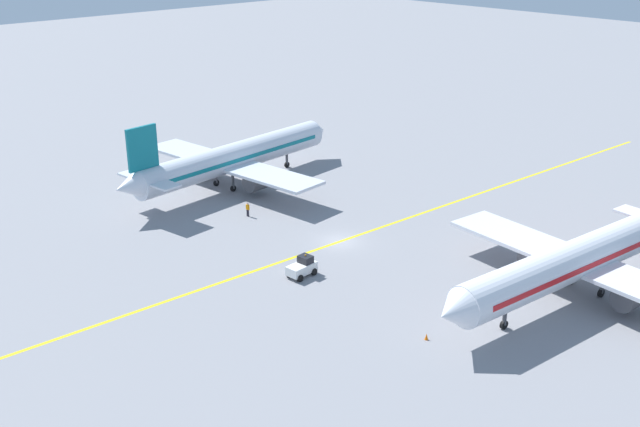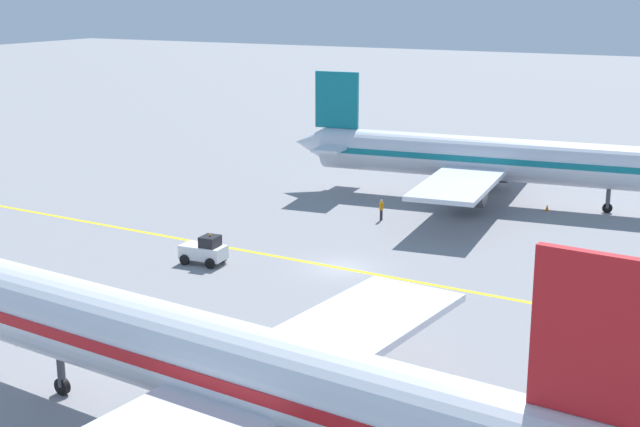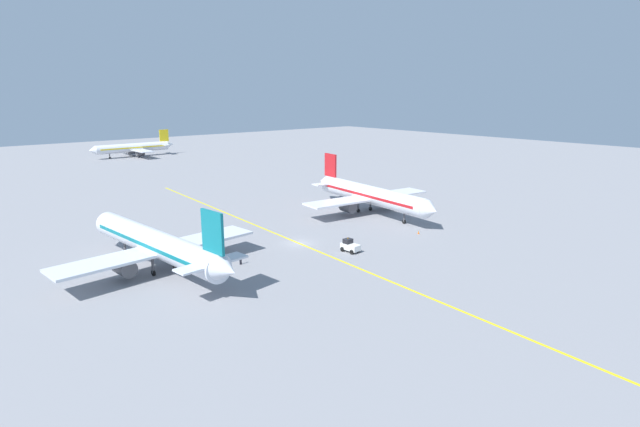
{
  "view_description": "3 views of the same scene",
  "coord_description": "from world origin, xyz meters",
  "px_view_note": "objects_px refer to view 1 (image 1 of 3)",
  "views": [
    {
      "loc": [
        52.0,
        -51.84,
        32.29
      ],
      "look_at": [
        -0.75,
        -2.21,
        3.63
      ],
      "focal_mm": 42.0,
      "sensor_mm": 36.0,
      "label": 1
    },
    {
      "loc": [
        49.74,
        24.66,
        17.83
      ],
      "look_at": [
        -0.3,
        -1.65,
        3.42
      ],
      "focal_mm": 50.0,
      "sensor_mm": 36.0,
      "label": 2
    },
    {
      "loc": [
        -47.12,
        -60.88,
        23.77
      ],
      "look_at": [
        5.46,
        1.22,
        3.88
      ],
      "focal_mm": 28.0,
      "sensor_mm": 36.0,
      "label": 3
    }
  ],
  "objects_px": {
    "airplane_adjacent_stand": "(580,258)",
    "ground_crew_worker": "(248,209)",
    "traffic_cone_near_nose": "(426,337)",
    "traffic_cone_mid_apron": "(270,175)",
    "airplane_at_gate": "(233,158)",
    "baggage_tug_white": "(302,267)"
  },
  "relations": [
    {
      "from": "ground_crew_worker",
      "to": "traffic_cone_near_nose",
      "type": "height_order",
      "value": "ground_crew_worker"
    },
    {
      "from": "airplane_adjacent_stand",
      "to": "traffic_cone_near_nose",
      "type": "distance_m",
      "value": 17.03
    },
    {
      "from": "airplane_adjacent_stand",
      "to": "traffic_cone_near_nose",
      "type": "bearing_deg",
      "value": -105.35
    },
    {
      "from": "baggage_tug_white",
      "to": "traffic_cone_mid_apron",
      "type": "relative_size",
      "value": 5.62
    },
    {
      "from": "baggage_tug_white",
      "to": "traffic_cone_near_nose",
      "type": "height_order",
      "value": "baggage_tug_white"
    },
    {
      "from": "ground_crew_worker",
      "to": "baggage_tug_white",
      "type": "bearing_deg",
      "value": -19.97
    },
    {
      "from": "baggage_tug_white",
      "to": "ground_crew_worker",
      "type": "bearing_deg",
      "value": 160.03
    },
    {
      "from": "airplane_adjacent_stand",
      "to": "ground_crew_worker",
      "type": "relative_size",
      "value": 21.16
    },
    {
      "from": "baggage_tug_white",
      "to": "ground_crew_worker",
      "type": "relative_size",
      "value": 1.84
    },
    {
      "from": "ground_crew_worker",
      "to": "traffic_cone_near_nose",
      "type": "distance_m",
      "value": 32.27
    },
    {
      "from": "baggage_tug_white",
      "to": "traffic_cone_near_nose",
      "type": "bearing_deg",
      "value": -1.78
    },
    {
      "from": "airplane_adjacent_stand",
      "to": "ground_crew_worker",
      "type": "xyz_separation_m",
      "value": [
        -36.07,
        -9.84,
        -2.8
      ]
    },
    {
      "from": "airplane_adjacent_stand",
      "to": "traffic_cone_near_nose",
      "type": "xyz_separation_m",
      "value": [
        -4.42,
        -16.09,
        -3.43
      ]
    },
    {
      "from": "airplane_at_gate",
      "to": "airplane_adjacent_stand",
      "type": "xyz_separation_m",
      "value": [
        45.82,
        4.52,
        0.0
      ]
    },
    {
      "from": "traffic_cone_near_nose",
      "to": "traffic_cone_mid_apron",
      "type": "relative_size",
      "value": 1.0
    },
    {
      "from": "airplane_adjacent_stand",
      "to": "traffic_cone_mid_apron",
      "type": "xyz_separation_m",
      "value": [
        -45.15,
        0.99,
        -3.43
      ]
    },
    {
      "from": "airplane_at_gate",
      "to": "baggage_tug_white",
      "type": "distance_m",
      "value": 28.04
    },
    {
      "from": "airplane_adjacent_stand",
      "to": "traffic_cone_mid_apron",
      "type": "bearing_deg",
      "value": 178.74
    },
    {
      "from": "airplane_at_gate",
      "to": "traffic_cone_near_nose",
      "type": "xyz_separation_m",
      "value": [
        41.41,
        -11.57,
        -3.43
      ]
    },
    {
      "from": "traffic_cone_mid_apron",
      "to": "airplane_adjacent_stand",
      "type": "bearing_deg",
      "value": -1.26
    },
    {
      "from": "airplane_at_gate",
      "to": "baggage_tug_white",
      "type": "bearing_deg",
      "value": -23.41
    },
    {
      "from": "airplane_at_gate",
      "to": "traffic_cone_mid_apron",
      "type": "xyz_separation_m",
      "value": [
        0.67,
        5.51,
        -3.43
      ]
    }
  ]
}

